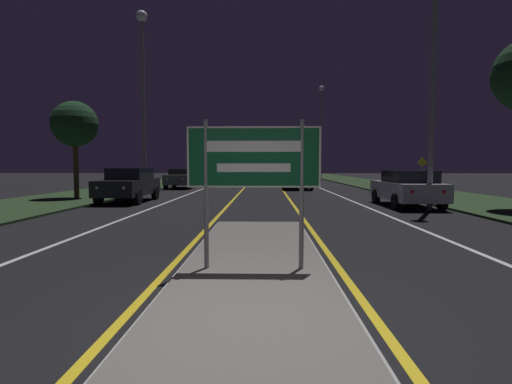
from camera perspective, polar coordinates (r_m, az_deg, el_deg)
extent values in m
plane|color=black|center=(4.30, -1.09, -18.75)|extent=(160.00, 160.00, 0.00)
cube|color=#999993|center=(6.17, -0.32, -11.48)|extent=(2.33, 10.07, 0.05)
cube|color=#66605B|center=(6.16, -0.32, -11.25)|extent=(2.21, 9.95, 0.10)
cube|color=#23381E|center=(25.90, -20.64, 0.01)|extent=(5.00, 100.00, 0.08)
cube|color=#23381E|center=(25.77, 22.51, -0.05)|extent=(5.00, 100.00, 0.08)
cube|color=gold|center=(29.06, -1.73, 0.57)|extent=(0.12, 70.00, 0.01)
cube|color=gold|center=(29.04, 3.63, 0.57)|extent=(0.12, 70.00, 0.01)
cube|color=silver|center=(29.34, -7.28, 0.58)|extent=(0.12, 70.00, 0.01)
cube|color=silver|center=(29.30, 9.20, 0.55)|extent=(0.12, 70.00, 0.01)
cube|color=silver|center=(29.94, -12.96, 0.57)|extent=(0.10, 70.00, 0.01)
cube|color=silver|center=(29.86, 14.91, 0.53)|extent=(0.10, 70.00, 0.01)
cylinder|color=gray|center=(6.03, -7.14, -0.37)|extent=(0.07, 0.07, 2.23)
cylinder|color=gray|center=(5.99, 6.54, -0.40)|extent=(0.07, 0.07, 2.23)
cube|color=#0F512D|center=(5.95, -0.32, 5.01)|extent=(1.99, 0.04, 0.90)
cube|color=white|center=(5.93, -0.33, 5.02)|extent=(1.99, 0.00, 0.90)
cube|color=#0F512D|center=(5.92, -0.33, 5.02)|extent=(1.93, 0.01, 0.85)
cube|color=white|center=(5.93, -0.33, 6.55)|extent=(1.39, 0.01, 0.16)
cube|color=white|center=(5.92, -0.33, 3.49)|extent=(1.09, 0.01, 0.13)
cylinder|color=gray|center=(23.16, -15.79, 11.40)|extent=(0.18, 0.18, 9.52)
sphere|color=white|center=(24.32, -16.01, 23.02)|extent=(0.60, 0.60, 0.60)
cylinder|color=gray|center=(16.09, 23.99, 15.22)|extent=(0.18, 0.18, 9.84)
cylinder|color=gray|center=(43.61, 9.26, 7.96)|extent=(0.18, 0.18, 9.66)
sphere|color=white|center=(44.26, 9.34, 14.41)|extent=(0.53, 0.53, 0.53)
cube|color=#B7B7BC|center=(17.15, 20.71, 0.20)|extent=(1.77, 4.30, 0.68)
cube|color=black|center=(16.89, 21.04, 2.08)|extent=(1.56, 2.24, 0.46)
sphere|color=red|center=(14.96, 21.44, 0.02)|extent=(0.14, 0.14, 0.14)
sphere|color=red|center=(15.37, 25.29, 0.01)|extent=(0.14, 0.14, 0.14)
cylinder|color=black|center=(18.19, 16.77, -0.59)|extent=(0.22, 0.60, 0.60)
cylinder|color=black|center=(18.72, 21.77, -0.58)|extent=(0.22, 0.60, 0.60)
cylinder|color=black|center=(15.65, 19.37, -1.34)|extent=(0.22, 0.60, 0.60)
cylinder|color=black|center=(16.25, 25.06, -1.30)|extent=(0.22, 0.60, 0.60)
cube|color=silver|center=(27.90, 5.80, 1.63)|extent=(1.85, 4.38, 0.56)
cube|color=black|center=(27.62, 5.85, 2.61)|extent=(1.63, 2.28, 0.40)
sphere|color=red|center=(25.70, 4.91, 1.60)|extent=(0.14, 0.14, 0.14)
sphere|color=red|center=(25.79, 7.45, 1.59)|extent=(0.14, 0.14, 0.14)
cylinder|color=black|center=(29.21, 3.86, 1.18)|extent=(0.22, 0.62, 0.62)
cylinder|color=black|center=(29.34, 7.31, 1.17)|extent=(0.22, 0.62, 0.62)
cylinder|color=black|center=(26.50, 4.12, 0.91)|extent=(0.22, 0.62, 0.62)
cylinder|color=black|center=(26.65, 7.92, 0.90)|extent=(0.22, 0.62, 0.62)
cube|color=#B7B7BC|center=(35.54, 4.83, 2.25)|extent=(1.81, 4.66, 0.69)
cube|color=black|center=(35.25, 4.86, 3.24)|extent=(1.59, 2.42, 0.54)
sphere|color=red|center=(33.20, 4.11, 2.30)|extent=(0.14, 0.14, 0.14)
sphere|color=red|center=(33.27, 6.04, 2.29)|extent=(0.14, 0.14, 0.14)
cylinder|color=black|center=(36.95, 3.35, 1.78)|extent=(0.22, 0.68, 0.68)
cylinder|color=black|center=(37.05, 6.02, 1.77)|extent=(0.22, 0.68, 0.68)
cylinder|color=black|center=(34.06, 3.52, 1.61)|extent=(0.22, 0.68, 0.68)
cylinder|color=black|center=(34.17, 6.42, 1.60)|extent=(0.22, 0.68, 0.68)
cube|color=black|center=(18.88, -17.72, 0.70)|extent=(1.73, 4.32, 0.68)
cube|color=black|center=(19.10, -17.50, 2.52)|extent=(1.53, 2.25, 0.51)
sphere|color=white|center=(17.07, -21.77, 0.58)|extent=(0.14, 0.14, 0.14)
sphere|color=white|center=(16.68, -18.37, 0.59)|extent=(0.14, 0.14, 0.14)
cylinder|color=black|center=(17.94, -21.58, -0.63)|extent=(0.22, 0.69, 0.69)
cylinder|color=black|center=(17.37, -16.55, -0.65)|extent=(0.22, 0.69, 0.69)
cylinder|color=black|center=(20.43, -18.67, -0.05)|extent=(0.22, 0.69, 0.69)
cylinder|color=black|center=(19.93, -14.20, -0.06)|extent=(0.22, 0.69, 0.69)
cube|color=#4C514C|center=(29.19, -10.58, 1.81)|extent=(1.74, 4.19, 0.69)
cube|color=black|center=(29.42, -10.49, 2.89)|extent=(1.53, 2.18, 0.40)
sphere|color=white|center=(27.28, -12.59, 1.83)|extent=(0.14, 0.14, 0.14)
sphere|color=white|center=(27.04, -10.37, 1.84)|extent=(0.14, 0.14, 0.14)
cylinder|color=black|center=(28.12, -12.77, 1.00)|extent=(0.22, 0.62, 0.62)
cylinder|color=black|center=(27.77, -9.45, 1.01)|extent=(0.22, 0.62, 0.62)
cylinder|color=black|center=(30.65, -11.59, 1.24)|extent=(0.22, 0.62, 0.62)
cylinder|color=black|center=(30.32, -8.54, 1.25)|extent=(0.22, 0.62, 0.62)
cube|color=maroon|center=(42.00, -7.16, 2.36)|extent=(1.73, 4.78, 0.59)
cube|color=black|center=(42.28, -7.11, 3.05)|extent=(1.52, 2.48, 0.42)
sphere|color=white|center=(39.75, -8.43, 2.37)|extent=(0.14, 0.14, 0.14)
sphere|color=white|center=(39.58, -6.90, 2.38)|extent=(0.14, 0.14, 0.14)
cylinder|color=black|center=(40.68, -8.61, 1.89)|extent=(0.22, 0.61, 0.61)
cylinder|color=black|center=(40.43, -6.31, 1.90)|extent=(0.22, 0.61, 0.61)
cylinder|color=black|center=(43.60, -7.95, 2.02)|extent=(0.22, 0.61, 0.61)
cylinder|color=black|center=(43.37, -5.80, 2.03)|extent=(0.22, 0.61, 0.61)
cylinder|color=gray|center=(26.99, 22.63, 2.13)|extent=(0.06, 0.06, 1.82)
cube|color=yellow|center=(26.99, 22.68, 3.93)|extent=(0.60, 0.02, 0.60)
cylinder|color=#4C3823|center=(21.25, -24.33, 3.39)|extent=(0.24, 0.24, 3.07)
sphere|color=#19381E|center=(21.34, -24.48, 8.84)|extent=(2.18, 2.18, 2.18)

